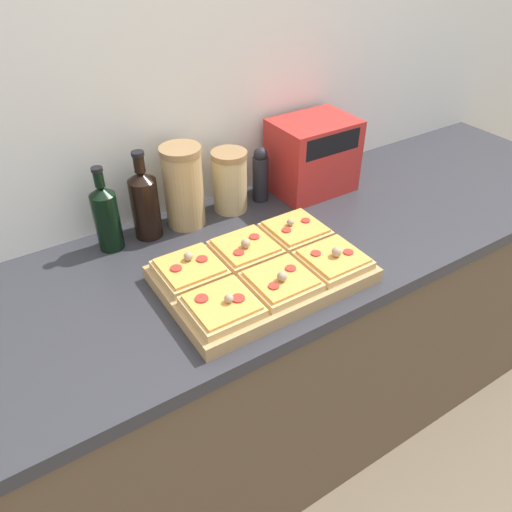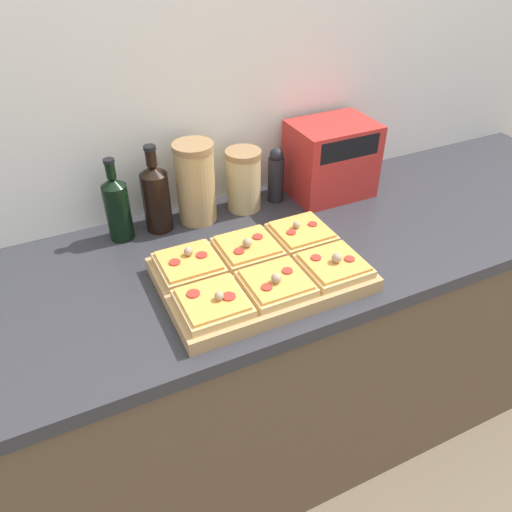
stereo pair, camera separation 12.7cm
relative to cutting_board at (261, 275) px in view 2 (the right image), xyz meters
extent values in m
cube|color=silver|center=(0.02, 0.48, 0.34)|extent=(6.00, 0.06, 2.50)
cube|color=brown|center=(0.02, 0.12, -0.49)|extent=(2.60, 0.64, 0.86)
cube|color=#2D2D33|center=(0.02, 0.12, -0.04)|extent=(2.63, 0.67, 0.04)
cube|color=tan|center=(0.00, 0.00, 0.00)|extent=(0.51, 0.34, 0.04)
cube|color=tan|center=(-0.16, 0.08, 0.03)|extent=(0.15, 0.15, 0.02)
cube|color=gold|center=(-0.16, 0.08, 0.04)|extent=(0.14, 0.14, 0.01)
cylinder|color=#AD2D23|center=(-0.20, 0.08, 0.05)|extent=(0.03, 0.03, 0.00)
cylinder|color=#AD2D23|center=(-0.13, 0.08, 0.05)|extent=(0.03, 0.03, 0.00)
sphere|color=tan|center=(-0.16, 0.10, 0.06)|extent=(0.02, 0.02, 0.02)
cube|color=tan|center=(0.00, 0.08, 0.03)|extent=(0.15, 0.15, 0.02)
cube|color=gold|center=(0.00, 0.08, 0.04)|extent=(0.14, 0.14, 0.01)
cylinder|color=#AD2D23|center=(-0.04, 0.06, 0.05)|extent=(0.03, 0.03, 0.00)
cylinder|color=#AD2D23|center=(0.04, 0.09, 0.05)|extent=(0.03, 0.03, 0.00)
sphere|color=tan|center=(-0.01, 0.07, 0.06)|extent=(0.02, 0.02, 0.02)
cube|color=tan|center=(0.16, 0.08, 0.03)|extent=(0.15, 0.15, 0.02)
cube|color=gold|center=(0.16, 0.08, 0.04)|extent=(0.14, 0.14, 0.01)
cylinder|color=#AD2D23|center=(0.13, 0.07, 0.05)|extent=(0.03, 0.03, 0.00)
cylinder|color=#AD2D23|center=(0.20, 0.08, 0.05)|extent=(0.03, 0.03, 0.00)
sphere|color=tan|center=(0.15, 0.09, 0.06)|extent=(0.02, 0.02, 0.02)
cube|color=tan|center=(-0.16, -0.08, 0.03)|extent=(0.15, 0.15, 0.02)
cube|color=gold|center=(-0.16, -0.08, 0.04)|extent=(0.14, 0.14, 0.01)
cylinder|color=#AD2D23|center=(-0.20, -0.05, 0.05)|extent=(0.03, 0.03, 0.00)
cylinder|color=#AD2D23|center=(-0.13, -0.10, 0.05)|extent=(0.03, 0.03, 0.00)
sphere|color=tan|center=(-0.15, -0.09, 0.06)|extent=(0.02, 0.02, 0.02)
cube|color=tan|center=(0.00, -0.08, 0.03)|extent=(0.15, 0.15, 0.02)
cube|color=gold|center=(0.00, -0.08, 0.04)|extent=(0.14, 0.14, 0.01)
cylinder|color=#AD2D23|center=(-0.04, -0.10, 0.05)|extent=(0.03, 0.03, 0.00)
cylinder|color=#AD2D23|center=(0.04, -0.07, 0.05)|extent=(0.03, 0.03, 0.00)
sphere|color=tan|center=(-0.01, -0.10, 0.06)|extent=(0.02, 0.02, 0.02)
cube|color=tan|center=(0.16, -0.08, 0.03)|extent=(0.15, 0.15, 0.02)
cube|color=gold|center=(0.16, -0.08, 0.04)|extent=(0.14, 0.14, 0.01)
cylinder|color=#AD2D23|center=(0.13, -0.05, 0.05)|extent=(0.03, 0.03, 0.00)
cylinder|color=#AD2D23|center=(0.20, -0.09, 0.05)|extent=(0.03, 0.03, 0.00)
sphere|color=tan|center=(0.16, -0.09, 0.06)|extent=(0.03, 0.03, 0.03)
cylinder|color=black|center=(-0.27, 0.35, 0.06)|extent=(0.07, 0.07, 0.17)
cone|color=black|center=(-0.27, 0.35, 0.16)|extent=(0.07, 0.07, 0.02)
cylinder|color=black|center=(-0.27, 0.35, 0.19)|extent=(0.03, 0.03, 0.04)
cylinder|color=black|center=(-0.27, 0.35, 0.22)|extent=(0.03, 0.03, 0.01)
cylinder|color=black|center=(-0.16, 0.35, 0.07)|extent=(0.08, 0.08, 0.18)
cone|color=black|center=(-0.16, 0.35, 0.17)|extent=(0.08, 0.08, 0.03)
cylinder|color=black|center=(-0.16, 0.35, 0.21)|extent=(0.03, 0.03, 0.05)
cylinder|color=black|center=(-0.16, 0.35, 0.24)|extent=(0.03, 0.03, 0.01)
cylinder|color=tan|center=(-0.04, 0.35, 0.09)|extent=(0.11, 0.11, 0.23)
cylinder|color=#937047|center=(-0.04, 0.35, 0.22)|extent=(0.12, 0.12, 0.02)
cylinder|color=tan|center=(0.11, 0.35, 0.07)|extent=(0.10, 0.10, 0.18)
cylinder|color=#937047|center=(0.11, 0.35, 0.16)|extent=(0.11, 0.11, 0.02)
cylinder|color=black|center=(0.23, 0.35, 0.05)|extent=(0.05, 0.05, 0.15)
sphere|color=black|center=(0.23, 0.35, 0.14)|extent=(0.04, 0.04, 0.04)
cube|color=red|center=(0.41, 0.33, 0.10)|extent=(0.26, 0.19, 0.24)
cube|color=black|center=(0.41, 0.23, 0.17)|extent=(0.21, 0.01, 0.07)
cube|color=black|center=(0.55, 0.33, 0.11)|extent=(0.02, 0.02, 0.02)
camera|label=1|loc=(-0.56, -0.83, 0.79)|focal=35.00mm
camera|label=2|loc=(-0.44, -0.90, 0.79)|focal=35.00mm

